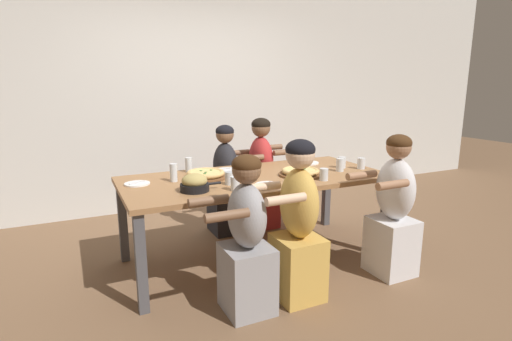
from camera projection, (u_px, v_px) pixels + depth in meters
ground_plane at (256, 258)px, 3.62m from camera, size 18.00×18.00×0.00m
restaurant_back_panel at (191, 79)px, 4.92m from camera, size 10.00×0.06×3.20m
dining_table at (256, 184)px, 3.47m from camera, size 2.27×1.03×0.76m
pizza_board_main at (206, 174)px, 3.38m from camera, size 0.37×0.37×0.06m
pizza_board_second at (300, 172)px, 3.47m from camera, size 0.38×0.38×0.06m
skillet_bowl at (195, 183)px, 2.97m from camera, size 0.31×0.22×0.13m
empty_plate_a at (137, 184)px, 3.17m from camera, size 0.20×0.20×0.02m
empty_plate_b at (307, 163)px, 4.00m from camera, size 0.24×0.24×0.02m
empty_plate_c at (267, 184)px, 3.15m from camera, size 0.19×0.19×0.02m
empty_plate_d at (227, 170)px, 3.67m from camera, size 0.20×0.20×0.02m
drinking_glass_a at (174, 173)px, 3.25m from camera, size 0.06×0.06×0.15m
drinking_glass_b at (235, 185)px, 2.99m from camera, size 0.07×0.07×0.11m
drinking_glass_c at (340, 165)px, 3.63m from camera, size 0.07×0.07×0.12m
drinking_glass_d at (361, 164)px, 3.74m from camera, size 0.07×0.07×0.10m
drinking_glass_e at (230, 178)px, 3.16m from camera, size 0.07×0.07×0.10m
drinking_glass_f at (324, 175)px, 3.30m from camera, size 0.07×0.07×0.10m
drinking_glass_g at (342, 163)px, 3.78m from camera, size 0.07×0.07×0.11m
drinking_glass_h at (189, 166)px, 3.60m from camera, size 0.06×0.06×0.13m
diner_near_center at (298, 227)px, 2.85m from camera, size 0.51×0.40×1.18m
diner_near_midleft at (246, 242)px, 2.68m from camera, size 0.51×0.40×1.11m
diner_far_midright at (261, 177)px, 4.32m from camera, size 0.51×0.40×1.19m
diner_far_center at (226, 184)px, 4.16m from camera, size 0.51×0.40×1.14m
diner_near_right at (393, 212)px, 3.23m from camera, size 0.51×0.40×1.16m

